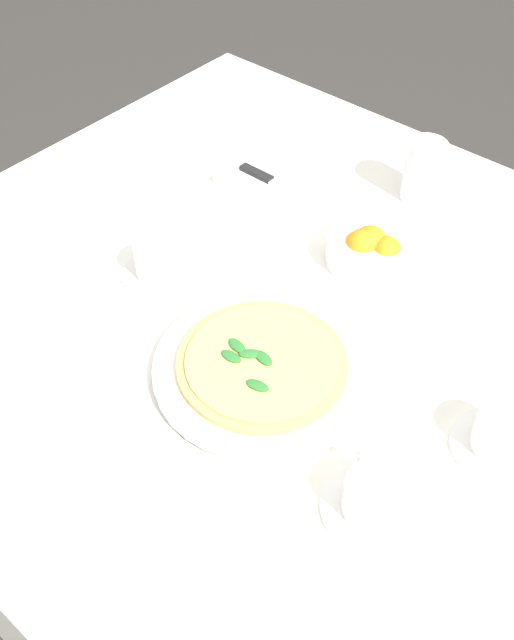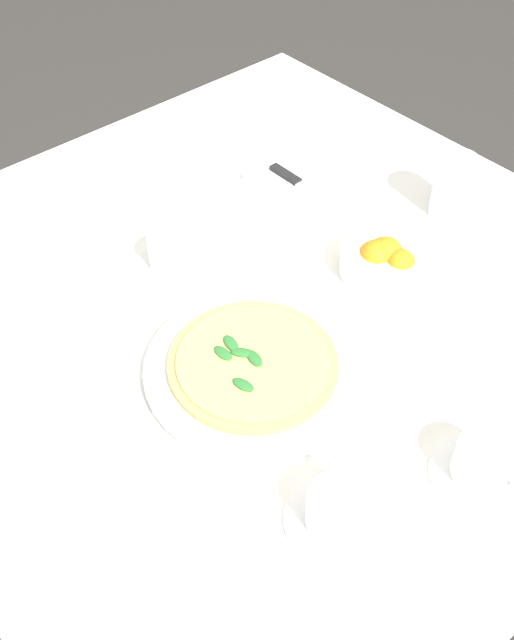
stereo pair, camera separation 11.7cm
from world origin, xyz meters
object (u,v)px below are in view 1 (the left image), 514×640
Objects in this scene: coffee_cup_far_left at (501,436)px; water_glass_far_right at (2,327)px; coffee_cup_near_right at (372,498)px; dinner_knife at (277,183)px; napkin_folded at (275,189)px; citrus_bowl at (369,249)px; pizza at (262,363)px; pizza_plate at (262,369)px; coffee_cup_left_edge at (158,262)px; water_glass_right_edge at (423,174)px.

water_glass_far_right is at bearing -153.78° from coffee_cup_far_left.
coffee_cup_near_right is 0.67× the size of dinner_knife.
coffee_cup_far_left is at bearing 67.57° from coffee_cup_near_right.
citrus_bowl reaches higher than napkin_folded.
citrus_bowl is at bearing 94.44° from pizza.
napkin_folded is (-0.28, 0.37, -0.00)m from pizza_plate.
pizza is 0.32m from citrus_bowl.
coffee_cup_near_right is (0.26, -0.08, 0.00)m from pizza.
pizza is 0.28m from coffee_cup_left_edge.
coffee_cup_near_right is at bearing -63.35° from water_glass_right_edge.
napkin_folded is at bearing 127.02° from pizza.
water_glass_right_edge is 0.61× the size of dinner_knife.
citrus_bowl is at bearing -5.46° from napkin_folded.
napkin_folded is (-0.28, 0.37, -0.01)m from pizza.
water_glass_far_right reaches higher than citrus_bowl.
water_glass_right_edge is at bearing 69.97° from water_glass_far_right.
pizza is 2.30× the size of water_glass_far_right.
water_glass_far_right is 0.81m from water_glass_right_edge.
citrus_bowl is (0.03, -0.22, -0.03)m from water_glass_right_edge.
napkin_folded is (0.00, 0.31, -0.02)m from coffee_cup_left_edge.
coffee_cup_left_edge is at bearing 169.20° from pizza_plate.
dinner_knife is at bearing 169.17° from citrus_bowl.
pizza is 1.95× the size of coffee_cup_left_edge.
coffee_cup_left_edge is 1.01× the size of coffee_cup_far_left.
coffee_cup_far_left reaches higher than dinner_knife.
water_glass_right_edge is (-0.39, 0.43, 0.03)m from coffee_cup_far_left.
water_glass_far_right is 0.58× the size of dinner_knife.
water_glass_right_edge is at bearing 96.08° from pizza_plate.
pizza is 0.46m from napkin_folded.
coffee_cup_near_right is 0.56× the size of napkin_folded.
water_glass_far_right reaches higher than napkin_folded.
water_glass_far_right is at bearing -96.27° from dinner_knife.
water_glass_right_edge is at bearing 132.54° from coffee_cup_far_left.
coffee_cup_near_right is 0.87× the size of citrus_bowl.
coffee_cup_left_edge is 1.18× the size of water_glass_far_right.
coffee_cup_far_left is (0.34, 0.11, 0.02)m from pizza_plate.
coffee_cup_near_right is 0.70m from water_glass_right_edge.
water_glass_far_right is 0.59m from napkin_folded.
coffee_cup_left_edge is at bearing -174.68° from coffee_cup_far_left.
water_glass_right_edge reaches higher than napkin_folded.
napkin_folded is 0.26m from citrus_bowl.
pizza reaches higher than dinner_knife.
water_glass_right_edge is 0.28m from napkin_folded.
dinner_knife is at bearing 139.56° from coffee_cup_near_right.
dinner_knife is at bearing 89.36° from coffee_cup_left_edge.
napkin_folded is 1.18× the size of dinner_knife.
water_glass_far_right is 0.94× the size of water_glass_right_edge.
coffee_cup_near_right is at bearing -35.04° from napkin_folded.
water_glass_far_right reaches higher than dinner_knife.
pizza_plate is 0.32m from citrus_bowl.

